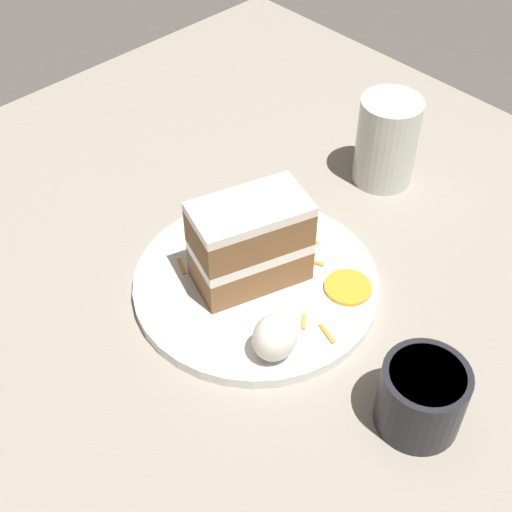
% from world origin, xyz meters
% --- Properties ---
extents(ground_plane, '(6.00, 6.00, 0.00)m').
position_xyz_m(ground_plane, '(0.00, 0.00, 0.00)').
color(ground_plane, '#4C4742').
rests_on(ground_plane, ground).
extents(dining_table, '(1.00, 1.08, 0.03)m').
position_xyz_m(dining_table, '(0.00, 0.00, 0.01)').
color(dining_table, gray).
rests_on(dining_table, ground).
extents(plate, '(0.27, 0.27, 0.01)m').
position_xyz_m(plate, '(0.01, 0.03, 0.03)').
color(plate, white).
rests_on(plate, dining_table).
extents(cake_slice, '(0.13, 0.10, 0.10)m').
position_xyz_m(cake_slice, '(0.01, 0.04, 0.09)').
color(cake_slice, brown).
rests_on(cake_slice, plate).
extents(cream_dollop, '(0.05, 0.04, 0.05)m').
position_xyz_m(cream_dollop, '(-0.05, -0.05, 0.07)').
color(cream_dollop, white).
rests_on(cream_dollop, plate).
extents(orange_garnish, '(0.05, 0.05, 0.00)m').
position_xyz_m(orange_garnish, '(0.07, -0.05, 0.04)').
color(orange_garnish, orange).
rests_on(orange_garnish, plate).
extents(carrot_shreds_scatter, '(0.14, 0.23, 0.00)m').
position_xyz_m(carrot_shreds_scatter, '(0.02, 0.03, 0.04)').
color(carrot_shreds_scatter, orange).
rests_on(carrot_shreds_scatter, plate).
extents(drinking_glass, '(0.08, 0.08, 0.11)m').
position_xyz_m(drinking_glass, '(0.26, 0.06, 0.08)').
color(drinking_glass, beige).
rests_on(drinking_glass, dining_table).
extents(coffee_mug, '(0.08, 0.08, 0.07)m').
position_xyz_m(coffee_mug, '(-0.00, -0.19, 0.07)').
color(coffee_mug, '#232328').
rests_on(coffee_mug, dining_table).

